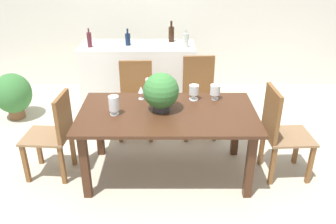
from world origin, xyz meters
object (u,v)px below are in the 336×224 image
object	(u,v)px
crystal_vase_center_near	(215,90)
wine_bottle_green	(89,40)
kitchen_counter	(139,76)
wine_bottle_amber	(128,39)
wine_glass	(141,90)
wine_bottle_clear	(171,34)
wine_bottle_tall	(186,40)
chair_head_end	(55,132)
crystal_vase_right	(114,104)
potted_plant_floor	(13,94)
crystal_vase_left	(194,91)
chair_far_left	(136,94)
chair_foot_end	(280,129)
flower_centerpiece	(161,91)
dining_table	(167,121)
chair_far_right	(199,92)

from	to	relation	value
crystal_vase_center_near	wine_bottle_green	bearing A→B (deg)	140.56
kitchen_counter	wine_bottle_amber	xyz separation A→B (m)	(-0.13, -0.02, 0.57)
wine_glass	wine_bottle_clear	world-z (taller)	wine_bottle_clear
wine_bottle_tall	wine_bottle_amber	xyz separation A→B (m)	(-0.82, 0.12, -0.02)
chair_head_end	crystal_vase_right	distance (m)	0.74
wine_bottle_green	potted_plant_floor	size ratio (longest dim) A/B	0.39
wine_bottle_clear	wine_bottle_tall	distance (m)	0.38
crystal_vase_left	chair_head_end	bearing A→B (deg)	-168.09
chair_head_end	wine_glass	bearing A→B (deg)	114.25
crystal_vase_center_near	wine_bottle_clear	size ratio (longest dim) A/B	0.55
crystal_vase_right	wine_bottle_tall	xyz separation A→B (m)	(0.78, 1.67, 0.20)
wine_bottle_clear	crystal_vase_left	bearing A→B (deg)	-81.91
chair_far_left	crystal_vase_right	bearing A→B (deg)	-98.03
crystal_vase_left	wine_bottle_amber	xyz separation A→B (m)	(-0.85, 1.43, 0.19)
kitchen_counter	chair_far_left	bearing A→B (deg)	-88.03
chair_head_end	chair_foot_end	size ratio (longest dim) A/B	0.94
flower_centerpiece	crystal_vase_left	bearing A→B (deg)	36.95
flower_centerpiece	kitchen_counter	bearing A→B (deg)	102.24
dining_table	wine_glass	xyz separation A→B (m)	(-0.29, 0.32, 0.20)
chair_far_left	potted_plant_floor	bearing A→B (deg)	166.79
chair_far_right	wine_glass	bearing A→B (deg)	-140.09
dining_table	kitchen_counter	bearing A→B (deg)	103.98
dining_table	chair_foot_end	world-z (taller)	chair_foot_end
dining_table	kitchen_counter	xyz separation A→B (m)	(-0.44, 1.75, -0.17)
chair_far_left	crystal_vase_right	world-z (taller)	crystal_vase_right
kitchen_counter	wine_bottle_tall	distance (m)	0.92
crystal_vase_left	wine_bottle_amber	size ratio (longest dim) A/B	0.71
chair_far_right	wine_glass	xyz separation A→B (m)	(-0.69, -0.64, 0.30)
crystal_vase_right	kitchen_counter	size ratio (longest dim) A/B	0.12
wine_glass	wine_bottle_green	bearing A→B (deg)	121.48
kitchen_counter	wine_bottle_tall	size ratio (longest dim) A/B	6.36
crystal_vase_left	flower_centerpiece	bearing A→B (deg)	-143.05
wine_glass	wine_bottle_clear	size ratio (longest dim) A/B	0.49
chair_foot_end	wine_bottle_green	bearing A→B (deg)	50.94
wine_glass	kitchen_counter	xyz separation A→B (m)	(-0.15, 1.43, -0.38)
flower_centerpiece	kitchen_counter	world-z (taller)	flower_centerpiece
dining_table	crystal_vase_left	bearing A→B (deg)	46.57
chair_foot_end	crystal_vase_center_near	world-z (taller)	chair_foot_end
crystal_vase_center_near	wine_bottle_clear	bearing A→B (deg)	105.99
chair_foot_end	chair_far_right	bearing A→B (deg)	35.27
dining_table	chair_far_right	distance (m)	1.05
wine_bottle_green	wine_bottle_amber	size ratio (longest dim) A/B	1.11
crystal_vase_right	wine_bottle_clear	distance (m)	2.08
flower_centerpiece	wine_glass	size ratio (longest dim) A/B	2.68
chair_far_left	wine_glass	size ratio (longest dim) A/B	6.35
crystal_vase_left	wine_bottle_amber	distance (m)	1.68
wine_glass	flower_centerpiece	bearing A→B (deg)	-51.78
dining_table	wine_bottle_green	size ratio (longest dim) A/B	6.88
chair_foot_end	chair_far_left	xyz separation A→B (m)	(-1.58, 0.97, -0.02)
chair_far_left	wine_bottle_amber	bearing A→B (deg)	100.33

